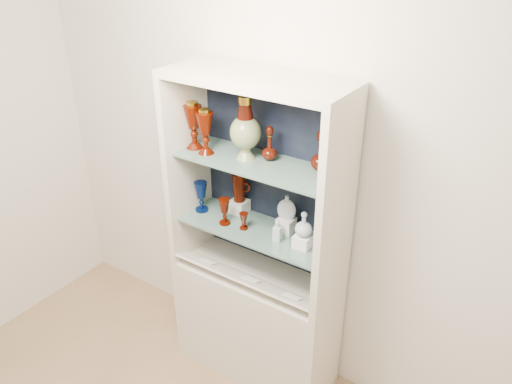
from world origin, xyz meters
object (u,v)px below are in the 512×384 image
Objects in this scene: lidded_bowl at (329,179)px; ruby_goblet_small at (244,221)px; ruby_decanter_b at (321,149)px; ruby_goblet_tall at (225,211)px; clear_round_decanter at (304,225)px; flat_flask at (287,207)px; cobalt_goblet at (201,197)px; enamel_urn at (245,128)px; clear_square_bottle at (278,230)px; ruby_decanter_a at (270,141)px; ruby_pitcher at (239,187)px; pedestal_lamp_left at (194,125)px; cameo_medallion at (331,225)px; pedestal_lamp_right at (205,132)px.

ruby_goblet_small is at bearing 179.25° from lidded_bowl.
ruby_decanter_b is 0.70m from ruby_goblet_tall.
ruby_goblet_tall is 0.50m from clear_round_decanter.
flat_flask reaches higher than clear_round_decanter.
ruby_goblet_small is at bearing 6.74° from ruby_goblet_tall.
clear_round_decanter reaches higher than cobalt_goblet.
flat_flask is (0.55, 0.07, 0.07)m from cobalt_goblet.
clear_square_bottle is at bearing -10.78° from enamel_urn.
ruby_decanter_a is at bearing 44.60° from ruby_goblet_small.
ruby_pitcher is at bearing 28.55° from cobalt_goblet.
clear_square_bottle is (-0.29, 0.01, -0.40)m from lidded_bowl.
cobalt_goblet is (-0.72, -0.11, -0.44)m from ruby_decanter_b.
ruby_goblet_tall is at bearing -12.38° from cobalt_goblet.
ruby_decanter_b is (0.40, 0.09, -0.05)m from enamel_urn.
lidded_bowl is at bearing -2.58° from cobalt_goblet.
ruby_decanter_b is at bearing 12.35° from enamel_urn.
lidded_bowl is 0.59× the size of clear_round_decanter.
enamel_urn reaches higher than ruby_decanter_a.
pedestal_lamp_left is at bearing -157.62° from ruby_pitcher.
pedestal_lamp_left is 0.93m from cameo_medallion.
pedestal_lamp_left is 1.06× the size of pedestal_lamp_right.
cobalt_goblet is 0.24m from ruby_pitcher.
flat_flask is at bearing 25.15° from ruby_goblet_small.
pedestal_lamp_left reaches higher than ruby_pitcher.
ruby_decanter_b is 1.46× the size of ruby_goblet_tall.
enamel_urn reaches higher than lidded_bowl.
ruby_goblet_tall is at bearing -175.24° from clear_round_decanter.
lidded_bowl is 0.30m from cameo_medallion.
cameo_medallion is (0.00, 0.06, -0.29)m from lidded_bowl.
pedestal_lamp_left reaches higher than lidded_bowl.
ruby_pitcher is (-0.52, 0.00, -0.37)m from ruby_decanter_b.
enamel_urn reaches higher than pedestal_lamp_left.
ruby_goblet_tall is at bearing -150.05° from cameo_medallion.
ruby_decanter_a reaches higher than lidded_bowl.
cobalt_goblet is at bearing 179.60° from clear_round_decanter.
ruby_pitcher is (0.11, 0.16, -0.38)m from pedestal_lamp_right.
clear_round_decanter is at bearing -3.64° from enamel_urn.
flat_flask reaches higher than ruby_goblet_small.
cameo_medallion is (0.64, 0.07, 0.09)m from ruby_goblet_tall.
ruby_pitcher is 0.35m from flat_flask.
ruby_decanter_b is at bearing 81.29° from clear_round_decanter.
enamel_urn reaches higher than cameo_medallion.
pedestal_lamp_left is 0.45m from ruby_decanter_a.
ruby_decanter_a is 1.70× the size of clear_square_bottle.
pedestal_lamp_right reaches higher than flat_flask.
clear_round_decanter is at bearing -23.16° from ruby_pitcher.
pedestal_lamp_right is 3.06× the size of lidded_bowl.
pedestal_lamp_right is 1.41× the size of ruby_pitcher.
clear_round_decanter is (0.71, 0.02, -0.41)m from pedestal_lamp_left.
enamel_urn is at bearing 176.36° from clear_round_decanter.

